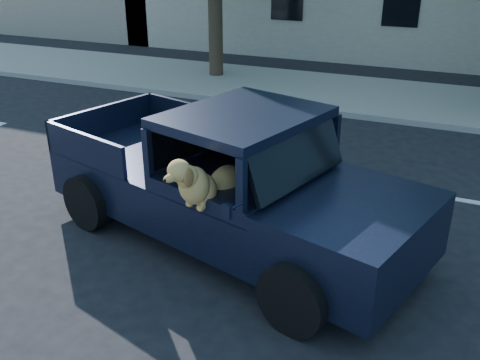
# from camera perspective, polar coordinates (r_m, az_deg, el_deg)

# --- Properties ---
(ground) EXTENTS (120.00, 120.00, 0.00)m
(ground) POSITION_cam_1_polar(r_m,az_deg,el_deg) (7.80, -6.51, -7.70)
(ground) COLOR black
(ground) RESTS_ON ground
(far_sidewalk) EXTENTS (60.00, 4.00, 0.15)m
(far_sidewalk) POSITION_cam_1_polar(r_m,az_deg,el_deg) (15.80, 10.19, 9.15)
(far_sidewalk) COLOR gray
(far_sidewalk) RESTS_ON ground
(lane_stripes) EXTENTS (21.60, 0.14, 0.01)m
(lane_stripes) POSITION_cam_1_polar(r_m,az_deg,el_deg) (10.07, 13.22, -0.44)
(lane_stripes) COLOR silver
(lane_stripes) RESTS_ON ground
(pickup_truck) EXTENTS (6.04, 3.70, 2.03)m
(pickup_truck) POSITION_cam_1_polar(r_m,az_deg,el_deg) (7.82, -1.83, -1.72)
(pickup_truck) COLOR black
(pickup_truck) RESTS_ON ground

